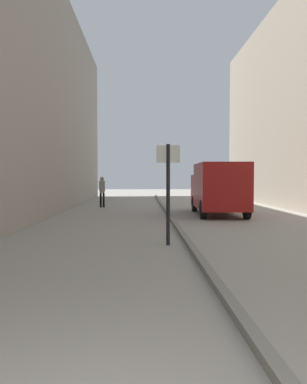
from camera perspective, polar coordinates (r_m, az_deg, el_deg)
ground_plane at (r=13.86m, az=-3.31°, el=-5.01°), size 80.00×80.00×0.00m
kerb_strip at (r=13.90m, az=3.24°, el=-4.74°), size 0.16×40.00×0.12m
pedestrian_main_foreground at (r=21.98m, az=-7.77°, el=0.36°), size 0.35×0.24×1.77m
delivery_van at (r=17.65m, az=9.76°, el=0.68°), size 2.21×5.12×2.37m
street_sign_post at (r=9.69m, az=2.23°, el=1.01°), size 0.60×0.11×2.60m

